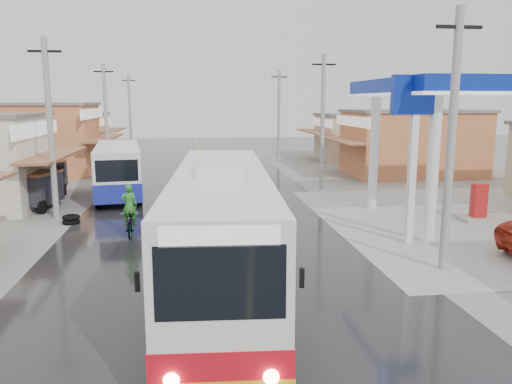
# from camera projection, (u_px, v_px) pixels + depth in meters

# --- Properties ---
(ground) EXTENTS (120.00, 120.00, 0.00)m
(ground) POSITION_uv_depth(u_px,v_px,m) (222.00, 280.00, 14.93)
(ground) COLOR slate
(ground) RESTS_ON ground
(road) EXTENTS (12.00, 90.00, 0.02)m
(road) POSITION_uv_depth(u_px,v_px,m) (206.00, 191.00, 29.56)
(road) COLOR black
(road) RESTS_ON ground
(centre_line) EXTENTS (0.15, 90.00, 0.01)m
(centre_line) POSITION_uv_depth(u_px,v_px,m) (206.00, 191.00, 29.56)
(centre_line) COLOR #D8CC4C
(centre_line) RESTS_ON road
(shopfronts_right) EXTENTS (11.00, 44.00, 4.80)m
(shopfronts_right) POSITION_uv_depth(u_px,v_px,m) (470.00, 195.00, 28.54)
(shopfronts_right) COLOR beige
(shopfronts_right) RESTS_ON ground
(utility_poles_left) EXTENTS (1.60, 50.00, 8.00)m
(utility_poles_left) POSITION_uv_depth(u_px,v_px,m) (88.00, 191.00, 29.65)
(utility_poles_left) COLOR gray
(utility_poles_left) RESTS_ON ground
(utility_poles_right) EXTENTS (1.60, 36.00, 8.00)m
(utility_poles_right) POSITION_uv_depth(u_px,v_px,m) (321.00, 189.00, 30.45)
(utility_poles_right) COLOR gray
(utility_poles_right) RESTS_ON ground
(coach_bus) EXTENTS (3.37, 11.94, 3.69)m
(coach_bus) POSITION_uv_depth(u_px,v_px,m) (222.00, 229.00, 13.86)
(coach_bus) COLOR silver
(coach_bus) RESTS_ON road
(second_bus) EXTENTS (3.37, 8.80, 2.85)m
(second_bus) POSITION_uv_depth(u_px,v_px,m) (118.00, 169.00, 27.89)
(second_bus) COLOR silver
(second_bus) RESTS_ON road
(cyclist) EXTENTS (0.78, 1.98, 2.09)m
(cyclist) POSITION_uv_depth(u_px,v_px,m) (130.00, 218.00, 19.81)
(cyclist) COLOR black
(cyclist) RESTS_ON ground
(tricycle_near) EXTENTS (2.09, 2.73, 1.87)m
(tricycle_near) POSITION_uv_depth(u_px,v_px,m) (39.00, 188.00, 24.54)
(tricycle_near) COLOR #26262D
(tricycle_near) RESTS_ON ground
(tricycle_far) EXTENTS (1.98, 2.47, 1.86)m
(tricycle_far) POSITION_uv_depth(u_px,v_px,m) (53.00, 175.00, 29.01)
(tricycle_far) COLOR #26262D
(tricycle_far) RESTS_ON ground
(tyre_stack) EXTENTS (0.76, 0.76, 0.39)m
(tyre_stack) POSITION_uv_depth(u_px,v_px,m) (71.00, 219.00, 21.76)
(tyre_stack) COLOR black
(tyre_stack) RESTS_ON ground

